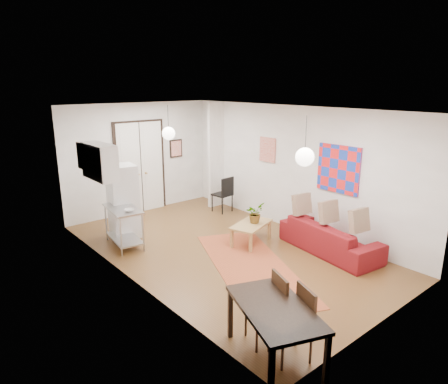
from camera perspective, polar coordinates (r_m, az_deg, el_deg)
floor at (r=8.47m, az=-0.03°, el=-8.21°), size 7.00×7.00×0.00m
ceiling at (r=7.78m, az=-0.04°, el=11.76°), size 4.20×7.00×0.02m
wall_back at (r=10.86m, az=-12.01°, el=4.73°), size 4.20×0.02×2.90m
wall_front at (r=5.89m, az=22.50°, el=-5.08°), size 4.20×0.02×2.90m
wall_left at (r=6.90m, az=-13.54°, el=-1.40°), size 0.02×7.00×2.90m
wall_right at (r=9.46m, az=9.79°, el=3.30°), size 0.02×7.00×2.90m
double_doors at (r=10.87m, az=-11.82°, el=3.41°), size 1.44×0.06×2.50m
stub_partition at (r=11.08m, az=-1.17°, el=5.27°), size 0.50×0.10×2.90m
wall_cabinet at (r=8.20m, az=-17.36°, el=4.20°), size 0.35×1.00×0.70m
painting_popart at (r=8.66m, az=16.03°, el=3.17°), size 0.05×1.00×1.00m
painting_abstract at (r=9.90m, az=6.25°, el=6.03°), size 0.05×0.50×0.60m
poster_back at (r=11.39m, az=-6.86°, el=6.20°), size 0.40×0.03×0.50m
print_left at (r=8.59m, az=-19.62°, el=4.83°), size 0.03×0.44×0.54m
pendant_back at (r=9.46m, az=-7.92°, el=8.30°), size 0.30×0.30×0.80m
pendant_front at (r=6.47m, az=11.46°, el=4.93°), size 0.30×0.30×0.80m
kilim_rug at (r=7.75m, az=3.93°, el=-10.56°), size 2.61×3.74×0.01m
sofa at (r=8.54m, az=14.86°, el=-6.25°), size 2.29×1.15×0.64m
coffee_table at (r=8.68m, az=3.91°, el=-4.88°), size 1.14×0.86×0.45m
potted_plant at (r=8.66m, az=4.42°, el=-3.00°), size 0.45×0.48×0.44m
kitchen_counter at (r=8.75m, az=-14.14°, el=-4.16°), size 0.70×1.17×0.85m
bowl at (r=8.39m, az=-13.38°, el=-2.54°), size 0.26×0.26×0.05m
soap_bottle at (r=8.83m, az=-15.32°, el=-1.35°), size 0.11×0.11×0.18m
fridge at (r=9.18m, az=-14.20°, el=-1.33°), size 0.66×0.66×1.65m
dining_table at (r=5.12m, az=7.26°, el=-16.75°), size 1.22×1.56×0.76m
dining_chair_near at (r=5.57m, az=5.18°, el=-15.40°), size 0.58×0.70×0.94m
dining_chair_far at (r=5.32m, az=8.69°, el=-17.15°), size 0.58×0.70×0.94m
black_side_chair at (r=10.81m, az=-0.58°, el=0.23°), size 0.49×0.49×0.97m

